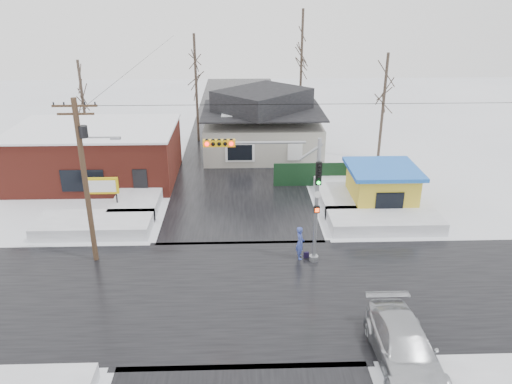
{
  "coord_description": "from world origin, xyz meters",
  "views": [
    {
      "loc": [
        0.05,
        -20.75,
        14.09
      ],
      "look_at": [
        0.91,
        5.73,
        3.0
      ],
      "focal_mm": 35.0,
      "sensor_mm": 36.0,
      "label": 1
    }
  ],
  "objects_px": {
    "utility_pole": "(85,173)",
    "pedestrian": "(300,243)",
    "marquee_sign": "(101,187)",
    "kiosk": "(381,187)",
    "traffic_signal": "(287,185)",
    "car": "(404,347)"
  },
  "relations": [
    {
      "from": "kiosk",
      "to": "car",
      "type": "height_order",
      "value": "kiosk"
    },
    {
      "from": "marquee_sign",
      "to": "kiosk",
      "type": "relative_size",
      "value": 0.55
    },
    {
      "from": "utility_pole",
      "to": "kiosk",
      "type": "relative_size",
      "value": 1.96
    },
    {
      "from": "traffic_signal",
      "to": "kiosk",
      "type": "relative_size",
      "value": 1.52
    },
    {
      "from": "pedestrian",
      "to": "car",
      "type": "relative_size",
      "value": 0.34
    },
    {
      "from": "utility_pole",
      "to": "kiosk",
      "type": "xyz_separation_m",
      "value": [
        17.43,
        6.49,
        -3.65
      ]
    },
    {
      "from": "traffic_signal",
      "to": "pedestrian",
      "type": "xyz_separation_m",
      "value": [
        0.82,
        0.32,
        -3.58
      ]
    },
    {
      "from": "marquee_sign",
      "to": "kiosk",
      "type": "xyz_separation_m",
      "value": [
        18.5,
        0.5,
        -0.46
      ]
    },
    {
      "from": "marquee_sign",
      "to": "car",
      "type": "height_order",
      "value": "marquee_sign"
    },
    {
      "from": "marquee_sign",
      "to": "traffic_signal",
      "type": "bearing_deg",
      "value": -29.72
    },
    {
      "from": "kiosk",
      "to": "pedestrian",
      "type": "xyz_separation_m",
      "value": [
        -6.24,
        -6.7,
        -0.51
      ]
    },
    {
      "from": "car",
      "to": "utility_pole",
      "type": "bearing_deg",
      "value": 148.65
    },
    {
      "from": "traffic_signal",
      "to": "utility_pole",
      "type": "relative_size",
      "value": 0.78
    },
    {
      "from": "utility_pole",
      "to": "marquee_sign",
      "type": "distance_m",
      "value": 6.87
    },
    {
      "from": "marquee_sign",
      "to": "car",
      "type": "distance_m",
      "value": 21.3
    },
    {
      "from": "traffic_signal",
      "to": "marquee_sign",
      "type": "height_order",
      "value": "traffic_signal"
    },
    {
      "from": "car",
      "to": "marquee_sign",
      "type": "bearing_deg",
      "value": 136.21
    },
    {
      "from": "kiosk",
      "to": "car",
      "type": "xyz_separation_m",
      "value": [
        -3.07,
        -15.14,
        -0.65
      ]
    },
    {
      "from": "utility_pole",
      "to": "pedestrian",
      "type": "xyz_separation_m",
      "value": [
        11.19,
        -0.21,
        -4.16
      ]
    },
    {
      "from": "traffic_signal",
      "to": "pedestrian",
      "type": "bearing_deg",
      "value": 21.53
    },
    {
      "from": "traffic_signal",
      "to": "kiosk",
      "type": "height_order",
      "value": "traffic_signal"
    },
    {
      "from": "pedestrian",
      "to": "car",
      "type": "bearing_deg",
      "value": -160.77
    }
  ]
}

